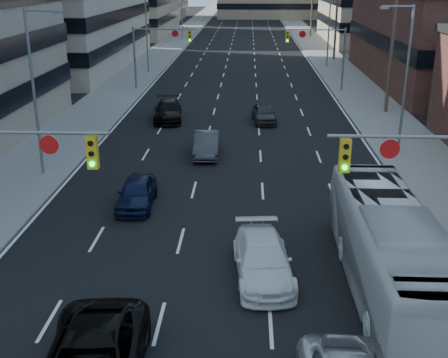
% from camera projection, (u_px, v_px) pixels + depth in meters
% --- Properties ---
extents(road_surface, '(18.00, 300.00, 0.02)m').
position_uv_depth(road_surface, '(245.00, 22.00, 134.47)').
color(road_surface, black).
rests_on(road_surface, ground).
extents(sidewalk_left, '(5.00, 300.00, 0.15)m').
position_uv_depth(sidewalk_left, '(197.00, 22.00, 134.91)').
color(sidewalk_left, slate).
rests_on(sidewalk_left, ground).
extents(sidewalk_right, '(5.00, 300.00, 0.15)m').
position_uv_depth(sidewalk_right, '(293.00, 22.00, 133.98)').
color(sidewalk_right, slate).
rests_on(sidewalk_right, ground).
extents(signal_near_right, '(6.59, 0.33, 6.00)m').
position_uv_depth(signal_near_right, '(447.00, 181.00, 18.16)').
color(signal_near_right, slate).
rests_on(signal_near_right, ground).
extents(signal_far_left, '(6.09, 0.33, 6.00)m').
position_uv_depth(signal_far_left, '(158.00, 45.00, 53.51)').
color(signal_far_left, slate).
rests_on(signal_far_left, ground).
extents(signal_far_right, '(6.09, 0.33, 6.00)m').
position_uv_depth(signal_far_right, '(320.00, 46.00, 52.89)').
color(signal_far_right, slate).
rests_on(signal_far_right, ground).
extents(utility_pole_block, '(2.20, 0.28, 11.00)m').
position_uv_depth(utility_pole_block, '(393.00, 41.00, 43.76)').
color(utility_pole_block, '#4C3D2D').
rests_on(utility_pole_block, ground).
extents(utility_pole_midblock, '(2.20, 0.28, 11.00)m').
position_uv_depth(utility_pole_midblock, '(337.00, 15.00, 71.92)').
color(utility_pole_midblock, '#4C3D2D').
rests_on(utility_pole_midblock, ground).
extents(utility_pole_distant, '(2.20, 0.28, 11.00)m').
position_uv_depth(utility_pole_distant, '(312.00, 4.00, 100.09)').
color(utility_pole_distant, '#4C3D2D').
rests_on(utility_pole_distant, ground).
extents(streetlight_left_near, '(2.03, 0.22, 9.00)m').
position_uv_depth(streetlight_left_near, '(36.00, 86.00, 29.90)').
color(streetlight_left_near, slate).
rests_on(streetlight_left_near, ground).
extents(streetlight_left_mid, '(2.03, 0.22, 9.00)m').
position_uv_depth(streetlight_left_mid, '(148.00, 28.00, 62.75)').
color(streetlight_left_mid, slate).
rests_on(streetlight_left_mid, ground).
extents(streetlight_left_far, '(2.03, 0.22, 9.00)m').
position_uv_depth(streetlight_left_far, '(183.00, 10.00, 95.61)').
color(streetlight_left_far, slate).
rests_on(streetlight_left_far, ground).
extents(streetlight_right_near, '(2.03, 0.22, 9.00)m').
position_uv_depth(streetlight_right_near, '(404.00, 73.00, 33.76)').
color(streetlight_right_near, slate).
rests_on(streetlight_right_near, ground).
extents(streetlight_right_far, '(2.03, 0.22, 9.00)m').
position_uv_depth(streetlight_right_far, '(328.00, 25.00, 66.61)').
color(streetlight_right_far, slate).
rests_on(streetlight_right_far, ground).
extents(white_van, '(2.47, 5.12, 1.44)m').
position_uv_depth(white_van, '(263.00, 260.00, 20.71)').
color(white_van, white).
rests_on(white_van, ground).
extents(transit_bus, '(2.70, 11.45, 3.19)m').
position_uv_depth(transit_bus, '(390.00, 250.00, 19.52)').
color(transit_bus, silver).
rests_on(transit_bus, ground).
extents(sedan_blue, '(1.76, 4.16, 1.40)m').
position_uv_depth(sedan_blue, '(137.00, 192.00, 27.15)').
color(sedan_blue, black).
rests_on(sedan_blue, ground).
extents(sedan_grey_center, '(1.65, 4.36, 1.42)m').
position_uv_depth(sedan_grey_center, '(206.00, 144.00, 34.82)').
color(sedan_grey_center, '#353538').
rests_on(sedan_grey_center, ground).
extents(sedan_black_far, '(2.68, 5.38, 1.50)m').
position_uv_depth(sedan_black_far, '(168.00, 111.00, 43.27)').
color(sedan_black_far, black).
rests_on(sedan_black_far, ground).
extents(sedan_grey_right, '(2.01, 4.20, 1.39)m').
position_uv_depth(sedan_grey_right, '(264.00, 113.00, 42.74)').
color(sedan_grey_right, '#2D2E30').
rests_on(sedan_grey_right, ground).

